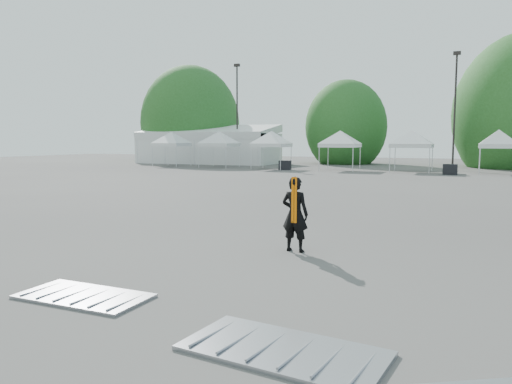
% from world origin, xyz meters
% --- Properties ---
extents(ground, '(120.00, 120.00, 0.00)m').
position_xyz_m(ground, '(0.00, 0.00, 0.00)').
color(ground, '#474442').
rests_on(ground, ground).
extents(marquee, '(15.00, 6.25, 4.23)m').
position_xyz_m(marquee, '(-22.00, 35.00, 1.97)').
color(marquee, silver).
rests_on(marquee, ground).
extents(light_pole_west, '(0.60, 0.25, 10.30)m').
position_xyz_m(light_pole_west, '(-18.00, 34.00, 5.77)').
color(light_pole_west, black).
rests_on(light_pole_west, ground).
extents(light_pole_east, '(0.60, 0.25, 9.80)m').
position_xyz_m(light_pole_east, '(3.00, 32.00, 5.52)').
color(light_pole_east, black).
rests_on(light_pole_east, ground).
extents(tree_far_w, '(4.80, 4.80, 7.30)m').
position_xyz_m(tree_far_w, '(-26.00, 38.00, 4.54)').
color(tree_far_w, '#382314').
rests_on(tree_far_w, ground).
extents(tree_mid_w, '(4.16, 4.16, 6.33)m').
position_xyz_m(tree_mid_w, '(-8.00, 40.00, 3.93)').
color(tree_mid_w, '#382314').
rests_on(tree_mid_w, ground).
extents(tent_a, '(4.07, 4.07, 3.88)m').
position_xyz_m(tent_a, '(-22.54, 28.61, 3.06)').
color(tent_a, silver).
rests_on(tent_a, ground).
extents(tent_b, '(4.26, 4.26, 3.88)m').
position_xyz_m(tent_b, '(-17.31, 28.61, 3.06)').
color(tent_b, silver).
rests_on(tent_b, ground).
extents(tent_c, '(4.12, 4.12, 3.88)m').
position_xyz_m(tent_c, '(-11.67, 27.66, 3.06)').
color(tent_c, silver).
rests_on(tent_c, ground).
extents(tent_d, '(4.26, 4.26, 3.88)m').
position_xyz_m(tent_d, '(-5.74, 28.35, 3.06)').
color(tent_d, silver).
rests_on(tent_d, ground).
extents(tent_e, '(4.46, 4.46, 3.88)m').
position_xyz_m(tent_e, '(0.04, 28.44, 3.06)').
color(tent_e, silver).
rests_on(tent_e, ground).
extents(tent_f, '(3.77, 3.77, 3.88)m').
position_xyz_m(tent_f, '(6.24, 28.55, 3.06)').
color(tent_f, silver).
rests_on(tent_f, ground).
extents(man, '(0.66, 0.45, 1.74)m').
position_xyz_m(man, '(0.75, -2.31, 0.87)').
color(man, black).
rests_on(man, ground).
extents(barrier_left, '(2.15, 1.09, 0.07)m').
position_xyz_m(barrier_left, '(-1.30, -6.89, 0.03)').
color(barrier_left, '#929499').
rests_on(barrier_left, ground).
extents(barrier_mid, '(2.57, 1.50, 0.08)m').
position_xyz_m(barrier_mid, '(2.42, -7.59, 0.04)').
color(barrier_mid, '#929499').
rests_on(barrier_mid, ground).
extents(crate_west, '(1.16, 0.98, 0.79)m').
position_xyz_m(crate_west, '(-10.19, 27.08, 0.39)').
color(crate_west, black).
rests_on(crate_west, ground).
extents(crate_mid, '(1.01, 0.79, 0.78)m').
position_xyz_m(crate_mid, '(3.03, 26.21, 0.39)').
color(crate_mid, black).
rests_on(crate_mid, ground).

